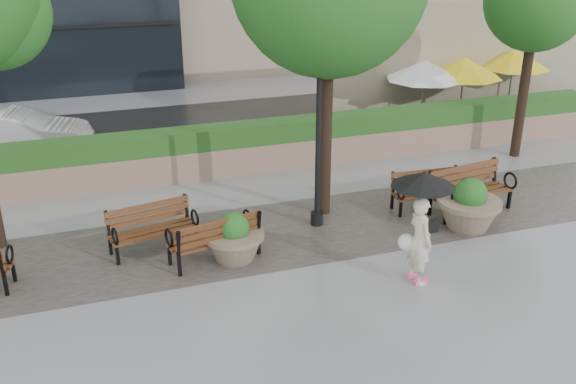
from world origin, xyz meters
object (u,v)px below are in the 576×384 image
object	(u,v)px
bench_3	(428,199)
lamppost	(318,142)
planter_right	(469,209)
pedestrian	(421,217)
car_right	(14,134)
bench_2	(215,247)
planter_left	(234,241)
bench_4	(470,199)
bench_1	(154,237)

from	to	relation	value
bench_3	lamppost	size ratio (longest dim) A/B	0.40
planter_right	pedestrian	distance (m)	2.92
lamppost	car_right	bearing A→B (deg)	133.43
bench_3	car_right	bearing A→B (deg)	146.78
bench_2	planter_left	world-z (taller)	planter_left
bench_4	planter_left	size ratio (longest dim) A/B	1.74
bench_3	lamppost	distance (m)	3.30
bench_4	lamppost	distance (m)	4.07
lamppost	pedestrian	xyz separation A→B (m)	(0.92, -2.91, -0.64)
bench_4	planter_left	world-z (taller)	bench_4
planter_right	lamppost	size ratio (longest dim) A/B	0.32
car_right	bench_3	bearing A→B (deg)	-118.03
bench_1	bench_2	distance (m)	1.40
bench_1	lamppost	xyz separation A→B (m)	(3.68, 0.03, 1.69)
bench_4	bench_1	bearing A→B (deg)	167.68
bench_1	bench_2	world-z (taller)	bench_2
bench_1	car_right	bearing A→B (deg)	101.03
bench_2	planter_right	size ratio (longest dim) A/B	1.38
bench_3	planter_left	bearing A→B (deg)	-166.12
bench_3	bench_1	bearing A→B (deg)	-176.67
bench_1	bench_4	xyz separation A→B (m)	(7.36, -0.48, 0.04)
pedestrian	bench_3	bearing A→B (deg)	-36.12
bench_2	planter_left	distance (m)	0.41
bench_3	planter_left	world-z (taller)	planter_left
bench_1	bench_4	size ratio (longest dim) A/B	0.89
planter_right	car_right	bearing A→B (deg)	139.82
bench_2	lamppost	bearing A→B (deg)	-173.56
planter_right	bench_2	bearing A→B (deg)	176.32
planter_right	pedestrian	xyz separation A→B (m)	(-2.24, -1.66, 0.88)
planter_left	lamppost	distance (m)	2.86
bench_3	planter_right	world-z (taller)	planter_right
bench_1	car_right	world-z (taller)	car_right
bench_4	pedestrian	world-z (taller)	pedestrian
bench_2	bench_3	size ratio (longest dim) A/B	1.10
bench_2	planter_left	xyz separation A→B (m)	(0.38, -0.09, 0.11)
bench_1	bench_4	distance (m)	7.38
bench_3	car_right	size ratio (longest dim) A/B	0.41
bench_2	lamppost	distance (m)	3.19
lamppost	bench_4	bearing A→B (deg)	-8.00
bench_1	pedestrian	distance (m)	5.52
bench_4	planter_left	xyz separation A→B (m)	(-5.86, -0.45, 0.08)
bench_2	planter_right	world-z (taller)	planter_right
bench_2	planter_right	xyz separation A→B (m)	(5.71, -0.37, 0.17)
bench_4	planter_right	bearing A→B (deg)	-134.70
bench_1	bench_2	bearing A→B (deg)	-49.10
planter_right	pedestrian	size ratio (longest dim) A/B	0.64
planter_left	pedestrian	bearing A→B (deg)	-32.05
planter_left	bench_2	bearing A→B (deg)	166.46
bench_2	car_right	bearing A→B (deg)	-75.09
bench_4	pedestrian	size ratio (longest dim) A/B	0.97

